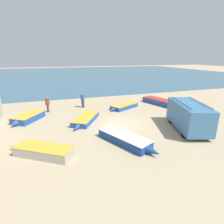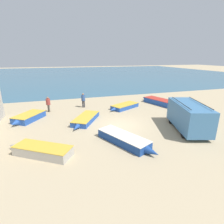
% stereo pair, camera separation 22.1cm
% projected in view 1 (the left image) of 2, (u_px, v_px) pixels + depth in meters
% --- Properties ---
extents(ground_plane, '(200.00, 200.00, 0.00)m').
position_uv_depth(ground_plane, '(121.00, 125.00, 15.89)').
color(ground_plane, tan).
extents(sea_water, '(120.00, 80.00, 0.01)m').
position_uv_depth(sea_water, '(70.00, 74.00, 63.01)').
color(sea_water, '#33607A').
rests_on(sea_water, ground_plane).
extents(parked_van, '(3.40, 5.40, 2.44)m').
position_uv_depth(parked_van, '(188.00, 115.00, 14.67)').
color(parked_van, teal).
rests_on(parked_van, ground_plane).
extents(fishing_rowboat_0, '(3.23, 4.47, 0.50)m').
position_uv_depth(fishing_rowboat_0, '(85.00, 119.00, 16.73)').
color(fishing_rowboat_0, '#234CA3').
rests_on(fishing_rowboat_0, ground_plane).
extents(fishing_rowboat_1, '(4.23, 2.95, 0.50)m').
position_uv_depth(fishing_rowboat_1, '(124.00, 106.00, 21.12)').
color(fishing_rowboat_1, '#234CA3').
rests_on(fishing_rowboat_1, ground_plane).
extents(fishing_rowboat_2, '(2.93, 5.52, 0.68)m').
position_uv_depth(fishing_rowboat_2, '(158.00, 101.00, 23.05)').
color(fishing_rowboat_2, '#234CA3').
rests_on(fishing_rowboat_2, ground_plane).
extents(fishing_rowboat_3, '(4.26, 3.22, 0.62)m').
position_uv_depth(fishing_rowboat_3, '(42.00, 151.00, 11.02)').
color(fishing_rowboat_3, '#ADA89E').
rests_on(fishing_rowboat_3, ground_plane).
extents(fishing_rowboat_4, '(3.06, 4.95, 0.62)m').
position_uv_depth(fishing_rowboat_4, '(126.00, 139.00, 12.52)').
color(fishing_rowboat_4, navy).
rests_on(fishing_rowboat_4, ground_plane).
extents(fishing_rowboat_5, '(3.08, 3.71, 0.62)m').
position_uv_depth(fishing_rowboat_5, '(28.00, 118.00, 16.99)').
color(fishing_rowboat_5, '#234CA3').
rests_on(fishing_rowboat_5, ground_plane).
extents(fisherman_0, '(0.46, 0.46, 1.74)m').
position_uv_depth(fisherman_0, '(47.00, 103.00, 19.40)').
color(fisherman_0, '#5B564C').
rests_on(fisherman_0, ground_plane).
extents(fisherman_1, '(0.42, 0.42, 1.59)m').
position_uv_depth(fisherman_1, '(178.00, 105.00, 18.99)').
color(fisherman_1, '#38383D').
rests_on(fisherman_1, ground_plane).
extents(fisherman_2, '(0.46, 0.46, 1.77)m').
position_uv_depth(fisherman_2, '(83.00, 99.00, 21.18)').
color(fisherman_2, '#38383D').
rests_on(fisherman_2, ground_plane).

